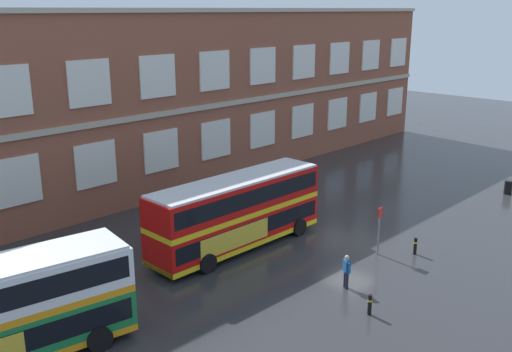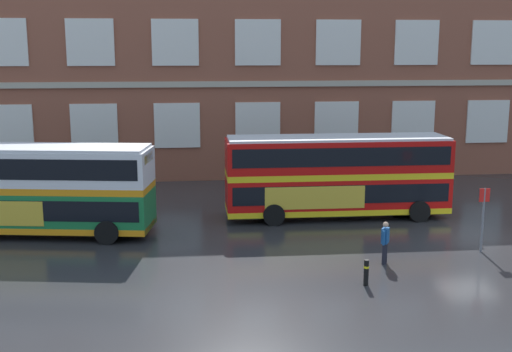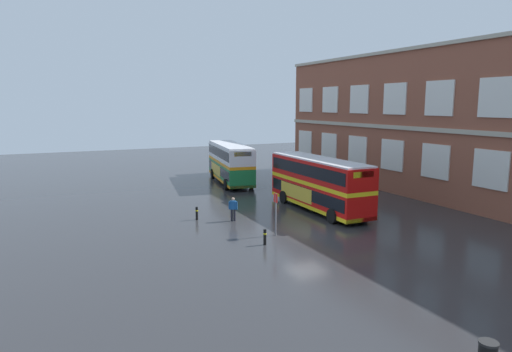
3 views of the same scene
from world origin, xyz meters
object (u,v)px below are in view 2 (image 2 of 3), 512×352
object	(u,v)px
waiting_passenger	(385,241)
safety_bollard_east	(366,272)
double_decker_middle	(337,175)
bus_stand_flag	(483,214)
double_decker_near	(29,188)

from	to	relation	value
waiting_passenger	safety_bollard_east	size ratio (longest dim) A/B	1.79
double_decker_middle	waiting_passenger	world-z (taller)	double_decker_middle
double_decker_middle	bus_stand_flag	distance (m)	7.82
bus_stand_flag	safety_bollard_east	xyz separation A→B (m)	(-5.85, -3.31, -1.14)
double_decker_near	waiting_passenger	size ratio (longest dim) A/B	6.63
waiting_passenger	double_decker_middle	bearing A→B (deg)	91.89
double_decker_near	safety_bollard_east	bearing A→B (deg)	-30.81
bus_stand_flag	safety_bollard_east	size ratio (longest dim) A/B	2.84
bus_stand_flag	safety_bollard_east	world-z (taller)	bus_stand_flag
double_decker_near	bus_stand_flag	world-z (taller)	double_decker_near
double_decker_near	waiting_passenger	bearing A→B (deg)	-21.21
double_decker_near	double_decker_middle	world-z (taller)	same
double_decker_middle	safety_bollard_east	bearing A→B (deg)	-96.82
double_decker_near	waiting_passenger	distance (m)	15.85
double_decker_middle	waiting_passenger	distance (m)	7.38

